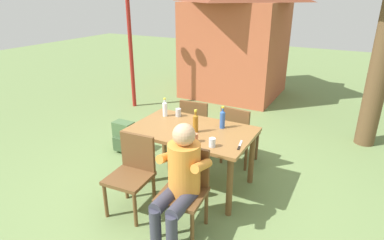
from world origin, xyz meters
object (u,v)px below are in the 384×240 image
dining_table (192,137)px  backpack_by_near_side (124,137)px  person_in_white_shirt (180,177)px  chair_near_right (185,186)px  table_knife (240,146)px  bottle_clear (165,108)px  cup_steel (178,113)px  brick_kiosk (236,35)px  chair_far_left (197,124)px  chair_near_left (133,170)px  chair_far_right (238,132)px  cup_glass (212,142)px  bottle_amber (196,123)px  bottle_blue (222,119)px  lamp_post (128,15)px  cup_terracotta (195,138)px

dining_table → backpack_by_near_side: 1.46m
dining_table → person_in_white_shirt: bearing=-69.0°
chair_near_right → table_knife: 0.74m
dining_table → person_in_white_shirt: person_in_white_shirt is taller
bottle_clear → cup_steel: bottle_clear is taller
bottle_clear → cup_steel: 0.19m
brick_kiosk → chair_near_right: bearing=-74.6°
bottle_clear → table_knife: bearing=-17.8°
chair_far_left → cup_steel: (-0.04, -0.46, 0.32)m
dining_table → chair_near_right: chair_near_right is taller
chair_near_left → bottle_clear: bottle_clear is taller
person_in_white_shirt → chair_far_right: bearing=90.3°
chair_far_right → backpack_by_near_side: size_ratio=1.83×
chair_near_right → cup_glass: (0.09, 0.44, 0.32)m
bottle_clear → backpack_by_near_side: size_ratio=0.53×
chair_far_left → bottle_amber: (0.40, -0.81, 0.39)m
chair_far_right → backpack_by_near_side: (-1.68, -0.44, -0.26)m
chair_near_left → brick_kiosk: 4.87m
bottle_clear → backpack_by_near_side: bottle_clear is taller
bottle_blue → brick_kiosk: (-1.29, 3.77, 0.52)m
chair_near_left → bottle_blue: size_ratio=3.11×
chair_near_left → table_knife: chair_near_left is taller
backpack_by_near_side → lamp_post: bearing=123.4°
cup_glass → dining_table: bearing=142.6°
dining_table → chair_far_right: chair_far_right is taller
chair_far_left → person_in_white_shirt: (0.66, -1.62, 0.17)m
cup_terracotta → cup_steel: size_ratio=0.92×
chair_far_right → cup_glass: chair_far_right is taller
cup_glass → backpack_by_near_side: size_ratio=0.21×
bottle_amber → lamp_post: (-2.61, 2.15, 1.00)m
chair_near_right → cup_steel: bearing=123.3°
dining_table → brick_kiosk: brick_kiosk is taller
chair_near_right → bottle_blue: 1.04m
chair_near_left → cup_terracotta: bearing=40.5°
backpack_by_near_side → lamp_post: lamp_post is taller
bottle_amber → cup_terracotta: size_ratio=2.82×
person_in_white_shirt → table_knife: person_in_white_shirt is taller
chair_near_left → chair_far_left: bearing=89.5°
backpack_by_near_side → dining_table: bearing=-12.9°
chair_far_right → table_knife: 1.02m
chair_near_left → cup_glass: chair_near_left is taller
cup_terracotta → person_in_white_shirt: bearing=-76.5°
dining_table → bottle_clear: bearing=157.1°
dining_table → chair_far_left: size_ratio=1.69×
bottle_amber → chair_near_left: bearing=-120.6°
bottle_amber → cup_steel: size_ratio=2.59×
person_in_white_shirt → cup_terracotta: bearing=103.5°
brick_kiosk → cup_terracotta: bearing=-74.6°
bottle_amber → brick_kiosk: size_ratio=0.11×
lamp_post → bottle_clear: bearing=-43.0°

